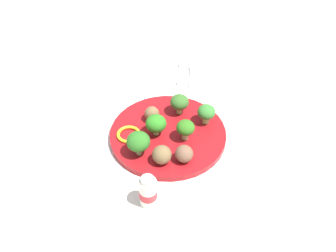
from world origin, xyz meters
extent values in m
plane|color=silver|center=(0.00, 0.00, 0.00)|extent=(4.00, 4.00, 0.00)
cylinder|color=maroon|center=(0.00, 0.00, 0.01)|extent=(0.28, 0.28, 0.02)
cylinder|color=#A3BF66|center=(0.08, -0.02, 0.02)|extent=(0.01, 0.01, 0.02)
ellipsoid|color=#356527|center=(0.08, -0.02, 0.05)|extent=(0.05, 0.05, 0.04)
cylinder|color=#9AC66C|center=(0.05, -0.09, 0.02)|extent=(0.02, 0.02, 0.02)
ellipsoid|color=#367930|center=(0.05, -0.09, 0.05)|extent=(0.04, 0.04, 0.03)
cylinder|color=#96BC77|center=(-0.08, 0.06, 0.02)|extent=(0.01, 0.01, 0.02)
ellipsoid|color=#2C6C22|center=(-0.08, 0.06, 0.05)|extent=(0.05, 0.05, 0.04)
cylinder|color=#AAD084|center=(-0.01, -0.04, 0.03)|extent=(0.02, 0.02, 0.02)
ellipsoid|color=#306E1C|center=(-0.01, -0.04, 0.05)|extent=(0.04, 0.04, 0.03)
cylinder|color=#91C26E|center=(-0.01, 0.03, 0.02)|extent=(0.01, 0.01, 0.01)
ellipsoid|color=#2C7D20|center=(-0.01, 0.03, 0.05)|extent=(0.05, 0.05, 0.04)
sphere|color=brown|center=(-0.10, 0.00, 0.04)|extent=(0.04, 0.04, 0.04)
sphere|color=brown|center=(-0.08, -0.05, 0.04)|extent=(0.04, 0.04, 0.04)
sphere|color=brown|center=(0.04, 0.05, 0.03)|extent=(0.04, 0.04, 0.04)
torus|color=yellow|center=(-0.02, 0.09, 0.02)|extent=(0.08, 0.08, 0.01)
cube|color=white|center=(0.27, -0.01, 0.00)|extent=(0.18, 0.14, 0.01)
cube|color=silver|center=(0.25, 0.00, 0.01)|extent=(0.09, 0.01, 0.01)
cube|color=silver|center=(0.31, 0.00, 0.01)|extent=(0.03, 0.02, 0.01)
cube|color=white|center=(0.24, -0.03, 0.01)|extent=(0.09, 0.02, 0.01)
cube|color=silver|center=(0.31, -0.03, 0.01)|extent=(0.06, 0.02, 0.01)
cylinder|color=white|center=(-0.20, 0.01, 0.03)|extent=(0.04, 0.04, 0.07)
cylinder|color=red|center=(-0.20, 0.01, 0.03)|extent=(0.04, 0.04, 0.02)
cylinder|color=silver|center=(-0.20, 0.01, 0.07)|extent=(0.03, 0.03, 0.01)
camera|label=1|loc=(-0.67, -0.10, 0.66)|focal=41.55mm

